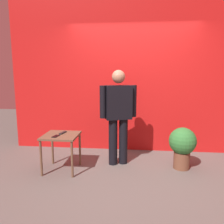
# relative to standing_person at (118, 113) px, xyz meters

# --- Properties ---
(ground_plane) EXTENTS (12.00, 12.00, 0.00)m
(ground_plane) POSITION_rel_standing_person_xyz_m (0.23, -0.55, -0.90)
(ground_plane) COLOR #59544F
(back_wall_red) EXTENTS (4.90, 0.12, 3.33)m
(back_wall_red) POSITION_rel_standing_person_xyz_m (0.23, 0.80, 0.77)
(back_wall_red) COLOR red
(back_wall_red) RESTS_ON ground_plane
(standing_person) EXTENTS (0.63, 0.35, 1.61)m
(standing_person) POSITION_rel_standing_person_xyz_m (0.00, 0.00, 0.00)
(standing_person) COLOR black
(standing_person) RESTS_ON ground_plane
(side_table) EXTENTS (0.54, 0.54, 0.59)m
(side_table) POSITION_rel_standing_person_xyz_m (-0.88, -0.37, -0.39)
(side_table) COLOR brown
(side_table) RESTS_ON ground_plane
(cell_phone) EXTENTS (0.09, 0.15, 0.01)m
(cell_phone) POSITION_rel_standing_person_xyz_m (-0.92, -0.48, -0.30)
(cell_phone) COLOR black
(cell_phone) RESTS_ON side_table
(tv_remote) EXTENTS (0.08, 0.18, 0.02)m
(tv_remote) POSITION_rel_standing_person_xyz_m (-0.88, -0.29, -0.30)
(tv_remote) COLOR black
(tv_remote) RESTS_ON side_table
(potted_plant) EXTENTS (0.44, 0.44, 0.69)m
(potted_plant) POSITION_rel_standing_person_xyz_m (1.06, -0.09, -0.49)
(potted_plant) COLOR brown
(potted_plant) RESTS_ON ground_plane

